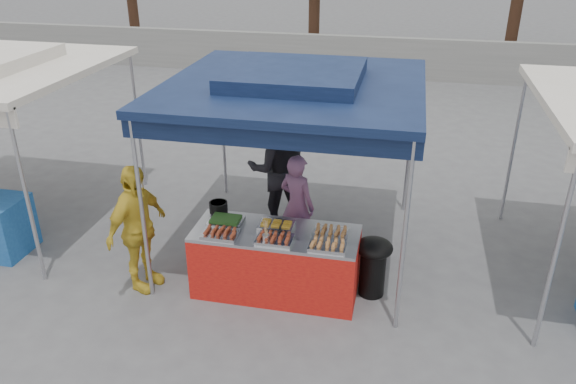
% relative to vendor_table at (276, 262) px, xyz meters
% --- Properties ---
extents(ground_plane, '(80.00, 80.00, 0.00)m').
position_rel_vendor_table_xyz_m(ground_plane, '(0.00, 0.10, -0.43)').
color(ground_plane, '#525355').
extents(back_wall, '(40.00, 0.25, 1.20)m').
position_rel_vendor_table_xyz_m(back_wall, '(0.00, 11.10, 0.17)').
color(back_wall, slate).
rests_on(back_wall, ground_plane).
extents(main_canopy, '(3.20, 3.20, 2.57)m').
position_rel_vendor_table_xyz_m(main_canopy, '(0.00, 1.07, 1.94)').
color(main_canopy, '#ACADB3').
rests_on(main_canopy, ground_plane).
extents(vendor_table, '(2.00, 0.80, 0.85)m').
position_rel_vendor_table_xyz_m(vendor_table, '(0.00, 0.00, 0.00)').
color(vendor_table, '#B21710').
rests_on(vendor_table, ground_plane).
extents(food_tray_fl, '(0.42, 0.30, 0.07)m').
position_rel_vendor_table_xyz_m(food_tray_fl, '(-0.61, -0.24, 0.46)').
color(food_tray_fl, '#B8B8BC').
rests_on(food_tray_fl, vendor_table).
extents(food_tray_fm, '(0.42, 0.30, 0.07)m').
position_rel_vendor_table_xyz_m(food_tray_fm, '(0.04, -0.23, 0.46)').
color(food_tray_fm, '#B8B8BC').
rests_on(food_tray_fm, vendor_table).
extents(food_tray_fr, '(0.42, 0.30, 0.07)m').
position_rel_vendor_table_xyz_m(food_tray_fr, '(0.66, -0.23, 0.46)').
color(food_tray_fr, '#B8B8BC').
rests_on(food_tray_fr, vendor_table).
extents(food_tray_bl, '(0.42, 0.30, 0.07)m').
position_rel_vendor_table_xyz_m(food_tray_bl, '(-0.65, 0.08, 0.46)').
color(food_tray_bl, '#B8B8BC').
rests_on(food_tray_bl, vendor_table).
extents(food_tray_bm, '(0.42, 0.30, 0.07)m').
position_rel_vendor_table_xyz_m(food_tray_bm, '(-0.01, 0.11, 0.46)').
color(food_tray_bm, '#B8B8BC').
rests_on(food_tray_bm, vendor_table).
extents(food_tray_br, '(0.42, 0.30, 0.07)m').
position_rel_vendor_table_xyz_m(food_tray_br, '(0.66, 0.06, 0.46)').
color(food_tray_br, '#B8B8BC').
rests_on(food_tray_br, vendor_table).
extents(cooking_pot, '(0.23, 0.23, 0.14)m').
position_rel_vendor_table_xyz_m(cooking_pot, '(-0.83, 0.35, 0.49)').
color(cooking_pot, black).
rests_on(cooking_pot, vendor_table).
extents(skewer_cup, '(0.09, 0.09, 0.11)m').
position_rel_vendor_table_xyz_m(skewer_cup, '(-0.05, -0.28, 0.48)').
color(skewer_cup, '#ACADB3').
rests_on(skewer_cup, vendor_table).
extents(wok_burner, '(0.46, 0.46, 0.77)m').
position_rel_vendor_table_xyz_m(wok_burner, '(1.17, 0.20, 0.03)').
color(wok_burner, black).
rests_on(wok_burner, ground_plane).
extents(crate_left, '(0.55, 0.38, 0.33)m').
position_rel_vendor_table_xyz_m(crate_left, '(-0.52, 0.51, -0.26)').
color(crate_left, '#123495').
rests_on(crate_left, ground_plane).
extents(crate_right, '(0.47, 0.33, 0.28)m').
position_rel_vendor_table_xyz_m(crate_right, '(0.23, 0.65, -0.28)').
color(crate_right, '#123495').
rests_on(crate_right, ground_plane).
extents(crate_stacked, '(0.45, 0.32, 0.27)m').
position_rel_vendor_table_xyz_m(crate_stacked, '(0.23, 0.65, -0.01)').
color(crate_stacked, '#123495').
rests_on(crate_stacked, crate_right).
extents(vendor_woman, '(0.63, 0.54, 1.47)m').
position_rel_vendor_table_xyz_m(vendor_woman, '(0.07, 0.96, 0.31)').
color(vendor_woman, '#7E5075').
rests_on(vendor_woman, ground_plane).
extents(helper_man, '(1.07, 0.94, 1.86)m').
position_rel_vendor_table_xyz_m(helper_man, '(-0.36, 1.68, 0.50)').
color(helper_man, black).
rests_on(helper_man, ground_plane).
extents(customer_person, '(0.66, 1.05, 1.66)m').
position_rel_vendor_table_xyz_m(customer_person, '(-1.67, -0.25, 0.40)').
color(customer_person, gold).
rests_on(customer_person, ground_plane).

